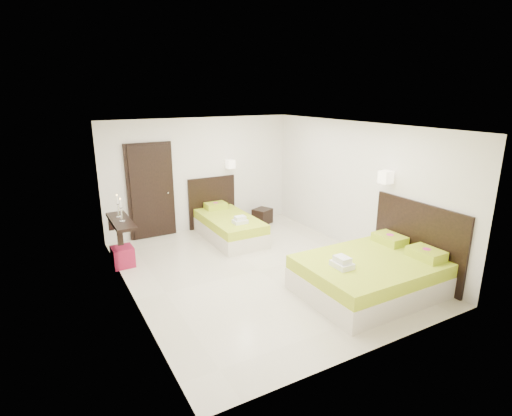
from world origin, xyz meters
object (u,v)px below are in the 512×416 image
bed_single (228,225)px  nightstand (262,216)px  bed_double (373,272)px  ottoman (123,257)px

bed_single → nightstand: (1.18, 0.50, -0.11)m
bed_single → bed_double: bearing=-73.8°
bed_single → bed_double: 3.57m
bed_double → ottoman: (-3.38, 2.98, -0.13)m
ottoman → bed_single: bearing=10.6°
bed_single → nightstand: size_ratio=4.74×
nightstand → bed_double: bearing=-116.4°
ottoman → nightstand: bearing=14.9°
bed_single → bed_double: bed_double is taller
nightstand → ottoman: ottoman is taller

